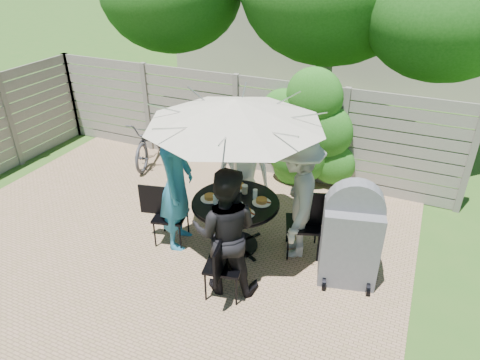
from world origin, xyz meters
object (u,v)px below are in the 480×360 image
at_px(plate_front, 231,214).
at_px(plate_extra, 246,212).
at_px(bbq_grill, 350,236).
at_px(syrup_jug, 232,194).
at_px(chair_front, 224,276).
at_px(person_right, 297,198).
at_px(patio_table, 236,215).
at_px(chair_left, 170,226).
at_px(coffee_cup, 245,190).
at_px(glass_left, 215,199).
at_px(bicycle, 152,139).
at_px(plate_left, 210,198).
at_px(glass_right, 255,194).
at_px(person_front, 225,232).
at_px(chair_back, 244,198).
at_px(chair_right, 304,235).
at_px(umbrella, 235,112).
at_px(plate_back, 239,186).
at_px(glass_front, 240,207).
at_px(plate_right, 262,201).
at_px(person_left, 176,185).

xyz_separation_m(plate_front, plate_extra, (0.16, 0.11, -0.00)).
xyz_separation_m(plate_extra, bbq_grill, (1.33, 0.24, -0.15)).
bearing_deg(syrup_jug, plate_extra, -39.47).
xyz_separation_m(chair_front, person_right, (0.53, 1.16, 0.63)).
xyz_separation_m(patio_table, plate_extra, (0.26, -0.24, 0.26)).
distance_m(chair_left, coffee_cup, 1.23).
distance_m(person_right, syrup_jug, 0.89).
bearing_deg(glass_left, bicycle, 139.90).
distance_m(plate_extra, glass_left, 0.48).
bearing_deg(person_right, plate_left, -90.00).
distance_m(chair_front, glass_right, 1.24).
distance_m(person_right, plate_extra, 0.72).
xyz_separation_m(patio_table, person_front, (0.23, -0.80, 0.31)).
bearing_deg(patio_table, chair_back, 106.08).
height_order(person_right, glass_left, person_right).
xyz_separation_m(chair_left, bbq_grill, (2.52, 0.26, 0.38)).
bearing_deg(chair_right, patio_table, -3.30).
relative_size(plate_left, glass_right, 1.86).
bearing_deg(chair_back, person_front, 0.80).
bearing_deg(umbrella, plate_back, 106.09).
distance_m(chair_right, plate_front, 1.15).
relative_size(umbrella, bicycle, 1.64).
xyz_separation_m(plate_extra, glass_front, (-0.08, 0.02, 0.05)).
distance_m(plate_back, glass_front, 0.63).
bearing_deg(plate_front, plate_left, 151.09).
xyz_separation_m(patio_table, person_right, (0.80, 0.23, 0.36)).
relative_size(person_front, chair_right, 1.73).
relative_size(plate_back, bbq_grill, 0.18).
bearing_deg(plate_front, plate_extra, 34.52).
xyz_separation_m(chair_left, bicycle, (-1.81, 2.21, 0.18)).
bearing_deg(chair_front, umbrella, 4.61).
xyz_separation_m(person_front, plate_front, (-0.13, 0.45, -0.05)).
height_order(person_front, plate_extra, person_front).
height_order(umbrella, chair_right, umbrella).
height_order(glass_right, bbq_grill, bbq_grill).
relative_size(person_right, plate_right, 6.98).
height_order(chair_right, plate_back, chair_right).
height_order(person_right, glass_right, person_right).
height_order(person_left, person_right, person_left).
relative_size(chair_left, bicycle, 0.53).
distance_m(person_right, coffee_cup, 0.76).
height_order(chair_left, glass_front, glass_front).
relative_size(plate_back, plate_extra, 1.08).
bearing_deg(plate_front, person_front, -73.91).
distance_m(plate_front, glass_right, 0.53).
relative_size(plate_left, plate_right, 1.00).
height_order(person_left, chair_front, person_left).
height_order(plate_extra, glass_left, glass_left).
bearing_deg(plate_extra, plate_front, -145.48).
relative_size(plate_right, coffee_cup, 2.17).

